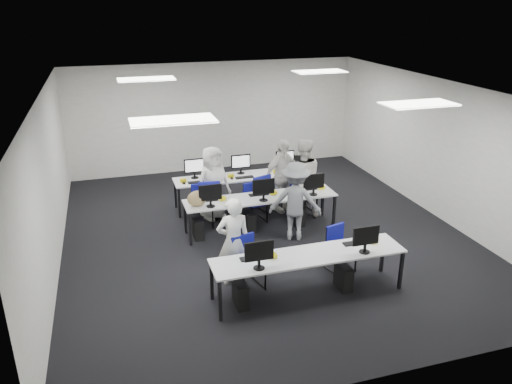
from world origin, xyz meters
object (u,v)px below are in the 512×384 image
object	(u,v)px
photographer	(295,201)
chair_0	(248,272)
chair_6	(257,201)
student_1	(302,178)
chair_3	(255,209)
chair_7	(298,199)
chair_1	(340,257)
student_3	(282,176)
desk_mid	(261,199)
chair_5	(210,207)
chair_2	(202,213)
student_0	(233,241)
student_2	(213,183)
chair_4	(304,200)
desk_front	(309,257)

from	to	relation	value
photographer	chair_0	bearing A→B (deg)	70.60
chair_6	student_1	bearing A→B (deg)	-38.21
chair_0	student_1	xyz separation A→B (m)	(1.99, 2.57, 0.60)
chair_3	chair_7	distance (m)	1.17
chair_1	chair_7	world-z (taller)	chair_1
chair_3	student_3	size ratio (longest dim) A/B	0.50
desk_mid	chair_5	xyz separation A→B (m)	(-0.94, 0.76, -0.37)
chair_2	chair_5	distance (m)	0.26
chair_7	photographer	distance (m)	1.60
desk_mid	chair_6	size ratio (longest dim) A/B	3.30
student_0	student_1	xyz separation A→B (m)	(2.18, 2.36, 0.10)
student_3	desk_mid	bearing A→B (deg)	-153.53
student_1	student_2	distance (m)	1.97
chair_3	student_2	world-z (taller)	student_2
chair_5	student_2	distance (m)	0.54
student_1	chair_3	bearing A→B (deg)	13.60
chair_7	chair_6	bearing A→B (deg)	-160.63
chair_2	student_3	size ratio (longest dim) A/B	0.52
chair_2	chair_4	bearing A→B (deg)	5.01
chair_1	chair_5	world-z (taller)	chair_5
student_1	chair_6	bearing A→B (deg)	-6.13
student_0	photographer	xyz separation A→B (m)	(1.61, 1.29, 0.03)
chair_3	chair_4	distance (m)	1.20
chair_5	student_0	distance (m)	2.70
chair_2	student_2	size ratio (longest dim) A/B	0.53
chair_5	chair_3	bearing A→B (deg)	-9.38
chair_1	photographer	xyz separation A→B (m)	(-0.32, 1.43, 0.55)
chair_2	student_0	distance (m)	2.53
student_3	chair_3	bearing A→B (deg)	-174.55
chair_5	student_0	bearing A→B (deg)	-84.57
chair_3	photographer	xyz separation A→B (m)	(0.52, -1.06, 0.55)
chair_3	student_2	xyz separation A→B (m)	(-0.83, 0.42, 0.56)
chair_6	chair_0	bearing A→B (deg)	-128.73
chair_3	chair_5	xyz separation A→B (m)	(-0.95, 0.30, 0.05)
student_1	student_2	xyz separation A→B (m)	(-1.93, 0.41, -0.06)
chair_7	chair_2	bearing A→B (deg)	-154.24
photographer	student_0	bearing A→B (deg)	62.63
chair_7	student_0	distance (m)	3.50
desk_mid	student_0	size ratio (longest dim) A/B	2.03
chair_2	chair_4	xyz separation A→B (m)	(2.34, -0.01, 0.02)
desk_mid	chair_3	xyz separation A→B (m)	(0.01, 0.46, -0.42)
chair_6	student_2	size ratio (longest dim) A/B	0.59
chair_5	chair_6	world-z (taller)	chair_5
chair_0	chair_5	distance (m)	2.87
chair_2	student_3	world-z (taller)	student_3
desk_front	chair_1	bearing A→B (deg)	33.60
chair_1	chair_3	xyz separation A→B (m)	(-0.85, 2.49, 0.00)
chair_1	chair_7	xyz separation A→B (m)	(0.28, 2.80, -0.01)
chair_4	student_1	distance (m)	0.60
chair_0	chair_6	xyz separation A→B (m)	(1.04, 2.90, 0.02)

